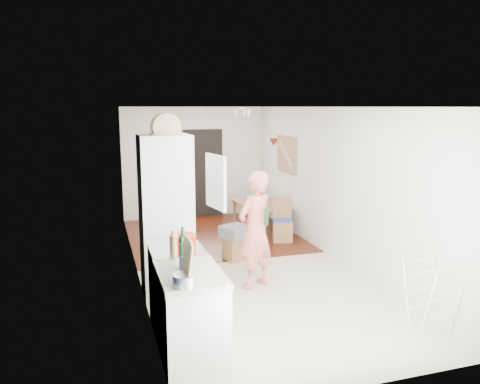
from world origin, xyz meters
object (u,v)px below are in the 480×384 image
dining_chair (283,220)px  drying_rack (432,297)px  stool (234,249)px  person (255,219)px  dining_table (262,218)px

dining_chair → drying_rack: dining_chair is taller
stool → person: bearing=-92.4°
person → dining_chair: size_ratio=2.31×
person → stool: 1.43m
dining_table → stool: bearing=145.8°
dining_table → stool: size_ratio=3.33×
person → stool: size_ratio=5.05×
person → dining_table: size_ratio=1.52×
person → dining_chair: bearing=-150.8°
dining_table → drying_rack: (0.26, -4.86, 0.19)m
person → dining_table: 3.30m
person → dining_table: (1.18, 2.99, -0.75)m
dining_table → stool: 2.11m
person → dining_table: person is taller
person → drying_rack: bearing=98.8°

